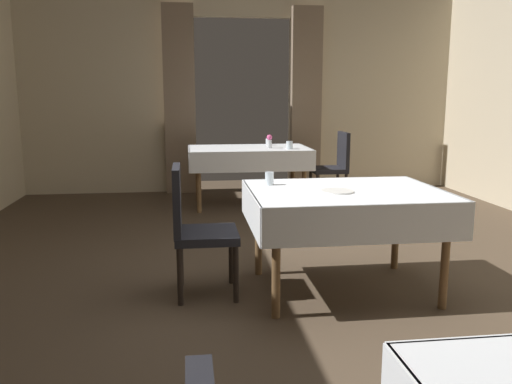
# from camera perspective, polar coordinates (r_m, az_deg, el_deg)

# --- Properties ---
(ground) EXTENTS (10.08, 10.08, 0.00)m
(ground) POSITION_cam_1_polar(r_m,az_deg,el_deg) (3.91, 5.20, -10.63)
(ground) COLOR #4C3D2D
(wall_back) EXTENTS (6.40, 0.27, 3.00)m
(wall_back) POSITION_cam_1_polar(r_m,az_deg,el_deg) (7.78, -1.45, 11.40)
(wall_back) COLOR beige
(wall_back) RESTS_ON ground
(dining_table_mid) EXTENTS (1.37, 1.07, 0.75)m
(dining_table_mid) POSITION_cam_1_polar(r_m,az_deg,el_deg) (3.77, 9.70, -1.02)
(dining_table_mid) COLOR brown
(dining_table_mid) RESTS_ON ground
(dining_table_far) EXTENTS (1.53, 0.95, 0.75)m
(dining_table_far) POSITION_cam_1_polar(r_m,az_deg,el_deg) (6.67, -0.80, 4.14)
(dining_table_far) COLOR brown
(dining_table_far) RESTS_ON ground
(chair_mid_left) EXTENTS (0.44, 0.44, 0.93)m
(chair_mid_left) POSITION_cam_1_polar(r_m,az_deg,el_deg) (3.70, -6.73, -3.53)
(chair_mid_left) COLOR black
(chair_mid_left) RESTS_ON ground
(chair_far_right) EXTENTS (0.44, 0.44, 0.93)m
(chair_far_right) POSITION_cam_1_polar(r_m,az_deg,el_deg) (6.98, 8.56, 3.09)
(chair_far_right) COLOR black
(chair_far_right) RESTS_ON ground
(plate_mid_a) EXTENTS (0.23, 0.23, 0.01)m
(plate_mid_a) POSITION_cam_1_polar(r_m,az_deg,el_deg) (3.65, 8.89, 0.09)
(plate_mid_a) COLOR white
(plate_mid_a) RESTS_ON dining_table_mid
(glass_mid_b) EXTENTS (0.07, 0.07, 0.10)m
(glass_mid_b) POSITION_cam_1_polar(r_m,az_deg,el_deg) (3.88, 1.47, 1.49)
(glass_mid_b) COLOR silver
(glass_mid_b) RESTS_ON dining_table_mid
(flower_vase_far) EXTENTS (0.07, 0.07, 0.17)m
(flower_vase_far) POSITION_cam_1_polar(r_m,az_deg,el_deg) (6.59, 1.48, 5.61)
(flower_vase_far) COLOR silver
(flower_vase_far) RESTS_ON dining_table_far
(glass_far_b) EXTENTS (0.06, 0.06, 0.09)m
(glass_far_b) POSITION_cam_1_polar(r_m,az_deg,el_deg) (6.98, 1.33, 5.51)
(glass_far_b) COLOR silver
(glass_far_b) RESTS_ON dining_table_far
(glass_far_c) EXTENTS (0.08, 0.08, 0.10)m
(glass_far_c) POSITION_cam_1_polar(r_m,az_deg,el_deg) (6.49, 3.68, 5.14)
(glass_far_c) COLOR silver
(glass_far_c) RESTS_ON dining_table_far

